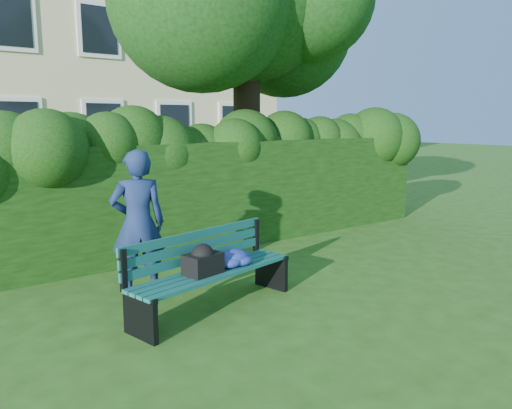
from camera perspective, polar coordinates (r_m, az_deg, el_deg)
ground at (r=7.00m, az=2.97°, el=-8.35°), size 80.00×80.00×0.00m
apartment_building at (r=19.95m, az=-25.22°, el=19.80°), size 16.00×8.08×12.00m
hedge at (r=8.57m, az=-6.41°, el=1.09°), size 10.00×1.00×1.80m
park_bench at (r=5.79m, az=-4.84°, el=-7.03°), size 2.21×0.99×0.89m
man_reading at (r=6.26m, az=-13.32°, el=-2.14°), size 0.77×0.62×1.82m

